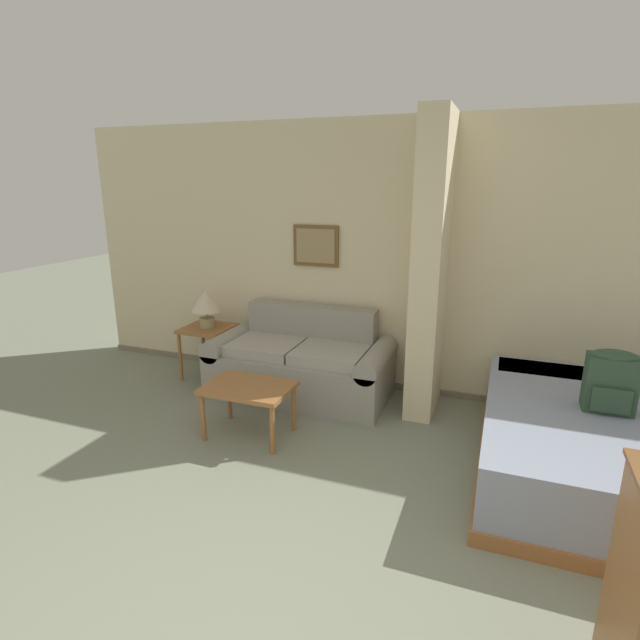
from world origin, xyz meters
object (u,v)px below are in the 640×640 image
(table_lamp, at_px, (206,302))
(bed, at_px, (625,449))
(backpack, at_px, (611,380))
(coffee_table, at_px, (248,392))
(couch, at_px, (301,363))

(table_lamp, height_order, bed, table_lamp)
(table_lamp, relative_size, backpack, 0.92)
(bed, height_order, backpack, backpack)
(coffee_table, relative_size, bed, 0.34)
(couch, distance_m, bed, 2.75)
(coffee_table, distance_m, backpack, 2.65)
(couch, bearing_deg, table_lamp, 176.69)
(coffee_table, bearing_deg, table_lamp, 135.47)
(bed, distance_m, backpack, 0.50)
(couch, distance_m, coffee_table, 0.95)
(couch, height_order, table_lamp, table_lamp)
(table_lamp, xyz_separation_m, backpack, (3.62, -0.65, -0.09))
(couch, height_order, coffee_table, couch)
(coffee_table, height_order, table_lamp, table_lamp)
(table_lamp, bearing_deg, bed, -10.39)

